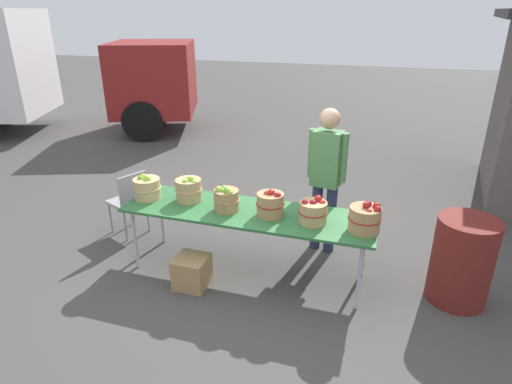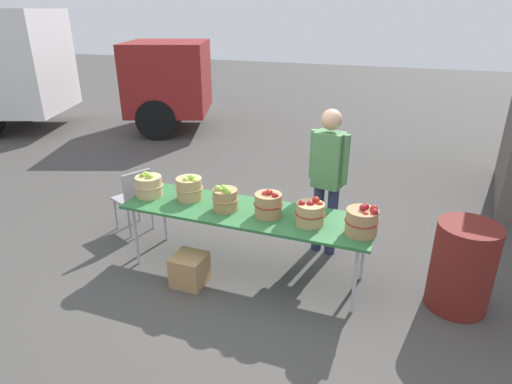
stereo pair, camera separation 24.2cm
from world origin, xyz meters
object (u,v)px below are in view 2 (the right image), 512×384
Objects in this scene: apple_basket_red_2 at (362,221)px; produce_crate at (190,270)px; trash_barrel at (462,267)px; apple_basket_green_2 at (225,198)px; vendor_adult at (328,172)px; apple_basket_green_1 at (189,188)px; apple_basket_green_0 at (149,185)px; apple_basket_red_0 at (268,204)px; folding_chair at (134,195)px; market_table at (246,214)px; box_truck at (16,67)px; apple_basket_red_1 at (310,213)px.

apple_basket_red_2 is 1.88m from produce_crate.
apple_basket_red_2 is 1.08m from trash_barrel.
apple_basket_green_2 is 1.22m from vendor_adult.
vendor_adult reaches higher than apple_basket_green_1.
apple_basket_green_0 is at bearing 32.08° from vendor_adult.
vendor_adult is 1.68m from trash_barrel.
trash_barrel is (2.39, 0.21, -0.44)m from apple_basket_green_2.
trash_barrel is (1.92, 0.19, -0.43)m from apple_basket_red_0.
folding_chair is at bearing 168.28° from apple_basket_red_0.
box_truck reaches higher than market_table.
folding_chair is 1.53m from produce_crate.
apple_basket_green_2 is at bearing 178.67° from apple_basket_red_2.
apple_basket_red_1 is at bearing 100.60° from vendor_adult.
apple_basket_green_0 reaches higher than trash_barrel.
market_table is 1.54× the size of vendor_adult.
apple_basket_red_0 is 8.69m from box_truck.
apple_basket_green_1 is 1.93m from apple_basket_red_2.
apple_basket_red_0 is 2.05m from folding_chair.
apple_basket_red_2 is 3.00m from folding_chair.
box_truck reaches higher than folding_chair.
folding_chair is (5.73, -3.57, -0.98)m from box_truck.
trash_barrel is (3.89, -0.22, -0.06)m from folding_chair.
folding_chair is 3.90m from trash_barrel.
trash_barrel is at bearing 5.07° from apple_basket_green_2.
apple_basket_red_2 reaches higher than apple_basket_red_1.
vendor_adult is 5.19× the size of produce_crate.
vendor_adult is (0.71, 0.74, 0.32)m from market_table.
apple_basket_green_1 reaches higher than market_table.
market_table is 3.14× the size of folding_chair.
apple_basket_red_2 is at bearing 104.62° from folding_chair.
apple_basket_red_1 reaches higher than folding_chair.
apple_basket_green_1 is 1.07× the size of apple_basket_green_2.
trash_barrel is at bearing 5.68° from apple_basket_red_0.
vendor_adult is (1.42, 0.67, 0.15)m from apple_basket_green_1.
vendor_adult is (0.93, 0.79, 0.15)m from apple_basket_green_2.
apple_basket_red_2 is 0.04× the size of box_truck.
box_truck is (-8.66, 4.03, 0.60)m from apple_basket_red_2.
folding_chair is (-2.94, 0.47, -0.38)m from apple_basket_red_2.
apple_basket_green_0 is at bearing 179.50° from apple_basket_red_0.
trash_barrel is (2.89, 0.10, -0.44)m from apple_basket_green_1.
apple_basket_green_1 is at bearing 174.47° from market_table.
apple_basket_green_2 is 0.16× the size of vendor_adult.
apple_basket_green_2 is at bearing -174.93° from trash_barrel.
apple_basket_red_0 is (1.45, -0.01, 0.01)m from apple_basket_green_0.
apple_basket_red_0 reaches higher than produce_crate.
trash_barrel is at bearing 110.40° from folding_chair.
apple_basket_green_2 is at bearing 179.50° from apple_basket_red_1.
trash_barrel reaches higher than folding_chair.
apple_basket_green_0 is 0.37× the size of folding_chair.
vendor_adult is at bearing -42.11° from box_truck.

